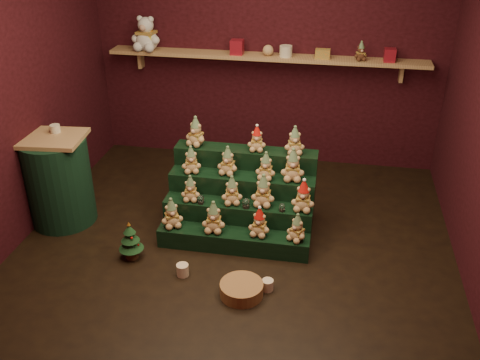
% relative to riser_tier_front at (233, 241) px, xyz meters
% --- Properties ---
extents(ground, '(4.00, 4.00, 0.00)m').
position_rel_riser_tier_front_xyz_m(ground, '(0.01, 0.02, -0.09)').
color(ground, black).
rests_on(ground, ground).
extents(back_wall, '(4.00, 0.10, 2.80)m').
position_rel_riser_tier_front_xyz_m(back_wall, '(0.01, 2.07, 1.31)').
color(back_wall, black).
rests_on(back_wall, ground).
extents(front_wall, '(4.00, 0.10, 2.80)m').
position_rel_riser_tier_front_xyz_m(front_wall, '(0.01, -2.03, 1.31)').
color(front_wall, black).
rests_on(front_wall, ground).
extents(left_wall, '(0.10, 4.00, 2.80)m').
position_rel_riser_tier_front_xyz_m(left_wall, '(-2.04, 0.02, 1.31)').
color(left_wall, black).
rests_on(left_wall, ground).
extents(back_shelf, '(3.60, 0.26, 0.24)m').
position_rel_riser_tier_front_xyz_m(back_shelf, '(0.01, 1.89, 1.20)').
color(back_shelf, tan).
rests_on(back_shelf, ground).
extents(riser_tier_front, '(1.40, 0.22, 0.18)m').
position_rel_riser_tier_front_xyz_m(riser_tier_front, '(0.00, 0.00, 0.00)').
color(riser_tier_front, black).
rests_on(riser_tier_front, ground).
extents(riser_tier_midfront, '(1.40, 0.22, 0.36)m').
position_rel_riser_tier_front_xyz_m(riser_tier_midfront, '(0.00, 0.22, 0.09)').
color(riser_tier_midfront, black).
rests_on(riser_tier_midfront, ground).
extents(riser_tier_midback, '(1.40, 0.22, 0.54)m').
position_rel_riser_tier_front_xyz_m(riser_tier_midback, '(0.00, 0.44, 0.18)').
color(riser_tier_midback, black).
rests_on(riser_tier_midback, ground).
extents(riser_tier_back, '(1.40, 0.22, 0.72)m').
position_rel_riser_tier_front_xyz_m(riser_tier_back, '(0.00, 0.66, 0.27)').
color(riser_tier_back, black).
rests_on(riser_tier_back, ground).
extents(teddy_0, '(0.27, 0.26, 0.28)m').
position_rel_riser_tier_front_xyz_m(teddy_0, '(-0.58, 0.00, 0.23)').
color(teddy_0, tan).
rests_on(teddy_0, riser_tier_front).
extents(teddy_1, '(0.22, 0.20, 0.30)m').
position_rel_riser_tier_front_xyz_m(teddy_1, '(-0.18, -0.00, 0.24)').
color(teddy_1, tan).
rests_on(teddy_1, riser_tier_front).
extents(teddy_2, '(0.22, 0.20, 0.27)m').
position_rel_riser_tier_front_xyz_m(teddy_2, '(0.24, 0.01, 0.23)').
color(teddy_2, tan).
rests_on(teddy_2, riser_tier_front).
extents(teddy_3, '(0.25, 0.24, 0.26)m').
position_rel_riser_tier_front_xyz_m(teddy_3, '(0.58, -0.01, 0.22)').
color(teddy_3, tan).
rests_on(teddy_3, riser_tier_front).
extents(teddy_4, '(0.19, 0.18, 0.25)m').
position_rel_riser_tier_front_xyz_m(teddy_4, '(-0.45, 0.21, 0.39)').
color(teddy_4, tan).
rests_on(teddy_4, riser_tier_midfront).
extents(teddy_5, '(0.23, 0.21, 0.27)m').
position_rel_riser_tier_front_xyz_m(teddy_5, '(-0.05, 0.22, 0.41)').
color(teddy_5, tan).
rests_on(teddy_5, riser_tier_midfront).
extents(teddy_6, '(0.22, 0.20, 0.30)m').
position_rel_riser_tier_front_xyz_m(teddy_6, '(0.24, 0.24, 0.42)').
color(teddy_6, tan).
rests_on(teddy_6, riser_tier_midfront).
extents(teddy_7, '(0.22, 0.20, 0.29)m').
position_rel_riser_tier_front_xyz_m(teddy_7, '(0.60, 0.22, 0.42)').
color(teddy_7, tan).
rests_on(teddy_7, riser_tier_midfront).
extents(teddy_8, '(0.22, 0.21, 0.26)m').
position_rel_riser_tier_front_xyz_m(teddy_8, '(-0.49, 0.43, 0.58)').
color(teddy_8, tan).
rests_on(teddy_8, riser_tier_midback).
extents(teddy_9, '(0.22, 0.21, 0.28)m').
position_rel_riser_tier_front_xyz_m(teddy_9, '(-0.14, 0.46, 0.59)').
color(teddy_9, tan).
rests_on(teddy_9, riser_tier_midback).
extents(teddy_10, '(0.20, 0.18, 0.26)m').
position_rel_riser_tier_front_xyz_m(teddy_10, '(0.23, 0.43, 0.58)').
color(teddy_10, tan).
rests_on(teddy_10, riser_tier_midback).
extents(teddy_11, '(0.24, 0.22, 0.31)m').
position_rel_riser_tier_front_xyz_m(teddy_11, '(0.48, 0.45, 0.60)').
color(teddy_11, tan).
rests_on(teddy_11, riser_tier_midback).
extents(teddy_12, '(0.26, 0.24, 0.29)m').
position_rel_riser_tier_front_xyz_m(teddy_12, '(-0.50, 0.67, 0.77)').
color(teddy_12, tan).
rests_on(teddy_12, riser_tier_back).
extents(teddy_13, '(0.19, 0.17, 0.25)m').
position_rel_riser_tier_front_xyz_m(teddy_13, '(0.11, 0.65, 0.75)').
color(teddy_13, tan).
rests_on(teddy_13, riser_tier_back).
extents(teddy_14, '(0.23, 0.21, 0.27)m').
position_rel_riser_tier_front_xyz_m(teddy_14, '(0.47, 0.64, 0.76)').
color(teddy_14, tan).
rests_on(teddy_14, riser_tier_back).
extents(snow_globe_a, '(0.06, 0.06, 0.09)m').
position_rel_riser_tier_front_xyz_m(snow_globe_a, '(-0.34, 0.16, 0.31)').
color(snow_globe_a, black).
rests_on(snow_globe_a, riser_tier_midfront).
extents(snow_globe_b, '(0.07, 0.07, 0.09)m').
position_rel_riser_tier_front_xyz_m(snow_globe_b, '(0.09, 0.16, 0.32)').
color(snow_globe_b, black).
rests_on(snow_globe_b, riser_tier_midfront).
extents(snow_globe_c, '(0.06, 0.06, 0.08)m').
position_rel_riser_tier_front_xyz_m(snow_globe_c, '(0.42, 0.16, 0.31)').
color(snow_globe_c, black).
rests_on(snow_globe_c, riser_tier_midfront).
extents(side_table, '(0.64, 0.63, 0.91)m').
position_rel_riser_tier_front_xyz_m(side_table, '(-1.77, 0.20, 0.36)').
color(side_table, tan).
rests_on(side_table, ground).
extents(table_ornament, '(0.09, 0.09, 0.08)m').
position_rel_riser_tier_front_xyz_m(table_ornament, '(-1.77, 0.30, 0.86)').
color(table_ornament, beige).
rests_on(table_ornament, side_table).
extents(mini_christmas_tree, '(0.22, 0.22, 0.38)m').
position_rel_riser_tier_front_xyz_m(mini_christmas_tree, '(-0.88, -0.30, 0.09)').
color(mini_christmas_tree, '#452C18').
rests_on(mini_christmas_tree, ground).
extents(mug_left, '(0.11, 0.11, 0.11)m').
position_rel_riser_tier_front_xyz_m(mug_left, '(-0.36, -0.46, -0.04)').
color(mug_left, beige).
rests_on(mug_left, ground).
extents(mug_right, '(0.10, 0.10, 0.10)m').
position_rel_riser_tier_front_xyz_m(mug_right, '(0.39, -0.52, -0.04)').
color(mug_right, beige).
rests_on(mug_right, ground).
extents(wicker_basket, '(0.44, 0.44, 0.11)m').
position_rel_riser_tier_front_xyz_m(wicker_basket, '(0.19, -0.62, -0.03)').
color(wicker_basket, '#A56F42').
rests_on(wicker_basket, ground).
extents(white_bear, '(0.38, 0.35, 0.48)m').
position_rel_riser_tier_front_xyz_m(white_bear, '(-1.36, 1.86, 1.47)').
color(white_bear, white).
rests_on(white_bear, back_shelf).
extents(brown_bear, '(0.18, 0.17, 0.20)m').
position_rel_riser_tier_front_xyz_m(brown_bear, '(1.04, 1.86, 1.33)').
color(brown_bear, '#4E2C1A').
rests_on(brown_bear, back_shelf).
extents(gift_tin_red_a, '(0.14, 0.14, 0.16)m').
position_rel_riser_tier_front_xyz_m(gift_tin_red_a, '(-0.31, 1.87, 1.31)').
color(gift_tin_red_a, maroon).
rests_on(gift_tin_red_a, back_shelf).
extents(gift_tin_cream, '(0.14, 0.14, 0.12)m').
position_rel_riser_tier_front_xyz_m(gift_tin_cream, '(0.23, 1.87, 1.29)').
color(gift_tin_cream, beige).
rests_on(gift_tin_cream, back_shelf).
extents(gift_tin_red_b, '(0.12, 0.12, 0.14)m').
position_rel_riser_tier_front_xyz_m(gift_tin_red_b, '(1.35, 1.87, 1.30)').
color(gift_tin_red_b, maroon).
rests_on(gift_tin_red_b, back_shelf).
extents(shelf_plush_ball, '(0.12, 0.12, 0.12)m').
position_rel_riser_tier_front_xyz_m(shelf_plush_ball, '(0.04, 1.87, 1.29)').
color(shelf_plush_ball, tan).
rests_on(shelf_plush_ball, back_shelf).
extents(scarf_gift_box, '(0.16, 0.10, 0.10)m').
position_rel_riser_tier_front_xyz_m(scarf_gift_box, '(0.64, 1.87, 1.28)').
color(scarf_gift_box, orange).
rests_on(scarf_gift_box, back_shelf).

